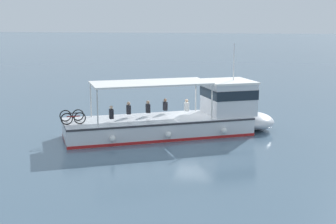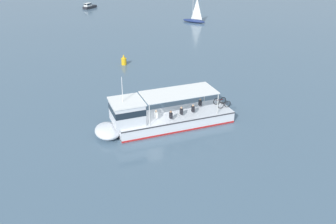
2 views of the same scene
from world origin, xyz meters
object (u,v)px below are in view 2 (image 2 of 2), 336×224
object	(u,v)px
sailboat_outer_anchorage	(194,20)
channel_buoy	(124,61)
ferry_main	(157,118)
motorboat_near_starboard	(89,6)

from	to	relation	value
sailboat_outer_anchorage	channel_buoy	distance (m)	28.42
ferry_main	sailboat_outer_anchorage	distance (m)	44.45
sailboat_outer_anchorage	ferry_main	bearing A→B (deg)	-91.08
sailboat_outer_anchorage	motorboat_near_starboard	bearing A→B (deg)	154.54
ferry_main	sailboat_outer_anchorage	bearing A→B (deg)	88.92
ferry_main	motorboat_near_starboard	bearing A→B (deg)	113.47
ferry_main	motorboat_near_starboard	size ratio (longest dim) A/B	3.32
channel_buoy	motorboat_near_starboard	bearing A→B (deg)	113.91
sailboat_outer_anchorage	channel_buoy	size ratio (longest dim) A/B	3.86
ferry_main	motorboat_near_starboard	world-z (taller)	ferry_main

